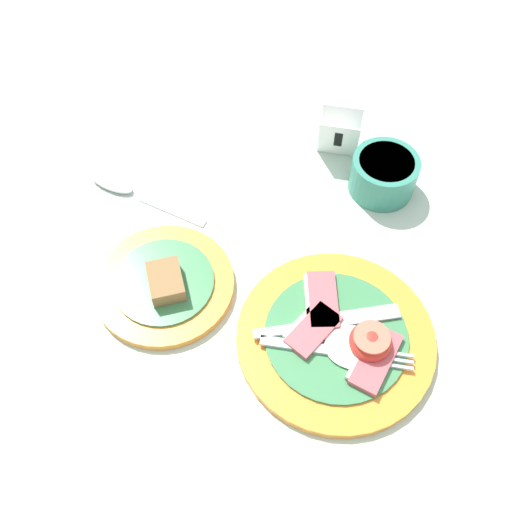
{
  "coord_description": "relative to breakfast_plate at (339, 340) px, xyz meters",
  "views": [
    {
      "loc": [
        0.06,
        -0.34,
        0.68
      ],
      "look_at": [
        -0.01,
        0.1,
        0.02
      ],
      "focal_mm": 42.0,
      "sensor_mm": 36.0,
      "label": 1
    }
  ],
  "objects": [
    {
      "name": "sugar_cup",
      "position": [
        0.04,
        0.26,
        0.02
      ],
      "size": [
        0.1,
        0.1,
        0.06
      ],
      "color": "#337F6B",
      "rests_on": "ground_plane"
    },
    {
      "name": "breakfast_plate",
      "position": [
        0.0,
        0.0,
        0.0
      ],
      "size": [
        0.25,
        0.25,
        0.04
      ],
      "color": "orange",
      "rests_on": "ground_plane"
    },
    {
      "name": "number_card",
      "position": [
        -0.02,
        0.32,
        0.03
      ],
      "size": [
        0.06,
        0.05,
        0.07
      ],
      "rotation": [
        0.0,
        0.0,
        -0.05
      ],
      "color": "white",
      "rests_on": "ground_plane"
    },
    {
      "name": "ground_plane",
      "position": [
        -0.11,
        0.0,
        -0.01
      ],
      "size": [
        3.0,
        3.0,
        0.0
      ],
      "primitive_type": "plane",
      "color": "#B7CCB7"
    },
    {
      "name": "bread_plate",
      "position": [
        -0.23,
        0.05,
        -0.0
      ],
      "size": [
        0.18,
        0.18,
        0.04
      ],
      "color": "orange",
      "rests_on": "ground_plane"
    },
    {
      "name": "teaspoon_by_saucer",
      "position": [
        -0.32,
        0.2,
        -0.01
      ],
      "size": [
        0.19,
        0.08,
        0.01
      ],
      "rotation": [
        0.0,
        0.0,
        2.81
      ],
      "color": "silver",
      "rests_on": "ground_plane"
    }
  ]
}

